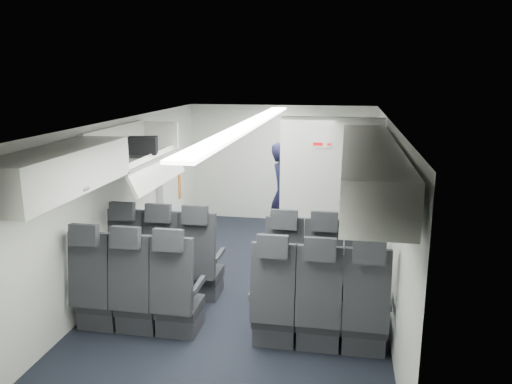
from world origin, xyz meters
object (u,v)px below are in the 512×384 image
(seat_row_mid, at_px, (225,303))
(flight_attendant, at_px, (283,195))
(galley_unit, at_px, (331,175))
(seat_row_front, at_px, (242,270))
(boarding_door, at_px, (170,183))
(carry_on_bag, at_px, (142,146))

(seat_row_mid, height_order, flight_attendant, flight_attendant)
(seat_row_mid, relative_size, galley_unit, 1.75)
(seat_row_front, height_order, boarding_door, boarding_door)
(galley_unit, bearing_deg, boarding_door, -155.72)
(carry_on_bag, bearing_deg, seat_row_front, -30.43)
(flight_attendant, distance_m, carry_on_bag, 2.52)
(seat_row_front, relative_size, carry_on_bag, 9.16)
(seat_row_mid, distance_m, flight_attendant, 3.01)
(galley_unit, xyz_separation_m, flight_attendant, (-0.72, -1.18, -0.11))
(seat_row_mid, xyz_separation_m, boarding_door, (-1.64, 2.99, 0.55))
(seat_row_mid, bearing_deg, boarding_door, 118.77)
(seat_row_mid, xyz_separation_m, flight_attendant, (0.23, 2.97, 0.44))
(seat_row_front, bearing_deg, galley_unit, 73.72)
(flight_attendant, bearing_deg, seat_row_mid, 162.86)
(galley_unit, xyz_separation_m, boarding_door, (-2.59, -1.17, 0.00))
(galley_unit, distance_m, flight_attendant, 1.39)
(flight_attendant, bearing_deg, boarding_door, 76.83)
(galley_unit, bearing_deg, carry_on_bag, -129.05)
(seat_row_front, relative_size, seat_row_mid, 1.00)
(galley_unit, bearing_deg, seat_row_front, -106.28)
(boarding_door, distance_m, flight_attendant, 1.87)
(boarding_door, relative_size, carry_on_bag, 5.11)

